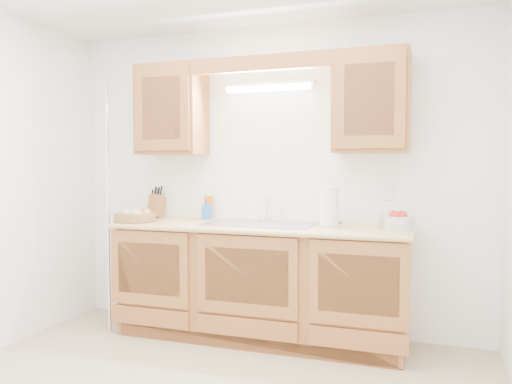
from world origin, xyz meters
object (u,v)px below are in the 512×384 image
at_px(knife_block, 156,206).
at_px(paper_towel, 329,207).
at_px(fruit_basket, 135,216).
at_px(apple_bowl, 397,221).

xyz_separation_m(knife_block, paper_towel, (1.57, -0.18, 0.05)).
bearing_deg(fruit_basket, apple_bowl, 5.00).
height_order(fruit_basket, apple_bowl, apple_bowl).
relative_size(fruit_basket, knife_block, 1.27).
distance_m(knife_block, paper_towel, 1.58).
distance_m(knife_block, apple_bowl, 2.07).
distance_m(fruit_basket, apple_bowl, 2.07).
bearing_deg(paper_towel, knife_block, 173.57).
bearing_deg(knife_block, fruit_basket, -84.69).
height_order(knife_block, apple_bowl, knife_block).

